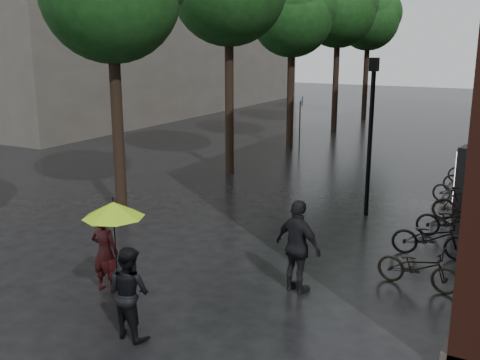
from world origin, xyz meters
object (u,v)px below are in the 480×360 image
Objects in this scene: person_black at (129,292)px; ad_lightbox at (466,178)px; person_burgundy at (105,252)px; parked_bicycles at (464,192)px; pedestrian_walking at (298,247)px; lamp_post at (371,122)px.

ad_lightbox is at bearing -103.29° from person_black.
person_black is (1.59, -1.19, -0.02)m from person_burgundy.
ad_lightbox reaches higher than parked_bicycles.
person_burgundy is at bearing -29.33° from person_black.
person_black is 0.81× the size of ad_lightbox.
parked_bicycles is at bearing -85.67° from pedestrian_walking.
person_black is at bearing -100.19° from lamp_post.
parked_bicycles is at bearing 43.33° from lamp_post.
parked_bicycles is 7.04× the size of ad_lightbox.
ad_lightbox reaches higher than person_black.
person_burgundy is at bearing 47.07° from pedestrian_walking.
pedestrian_walking is 0.14× the size of parked_bicycles.
person_black is at bearing -100.20° from ad_lightbox.
person_black is 0.84× the size of pedestrian_walking.
lamp_post is at bearing -132.49° from ad_lightbox.
person_burgundy is 0.12× the size of parked_bicycles.
lamp_post reaches higher than pedestrian_walking.
ad_lightbox is (5.55, 9.26, 0.17)m from person_burgundy.
person_burgundy is 0.86× the size of pedestrian_walking.
pedestrian_walking is (3.38, 1.78, 0.13)m from person_burgundy.
person_black is 11.17m from ad_lightbox.
parked_bicycles is at bearing -125.97° from person_burgundy.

